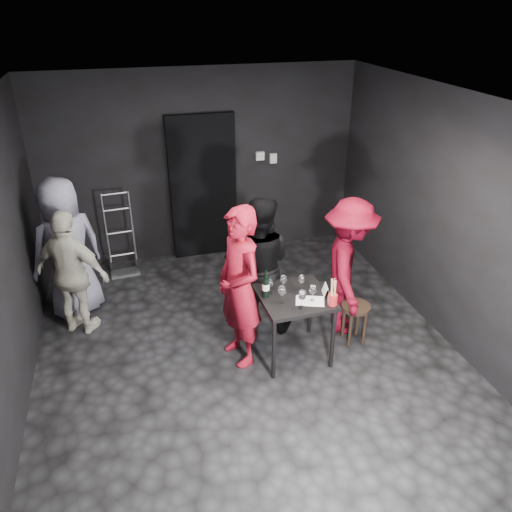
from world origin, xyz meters
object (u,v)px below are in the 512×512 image
object	(u,v)px
bystander_cream	(73,274)
wine_bottle	(266,287)
server_red	(239,275)
man_maroon	(349,263)
woman_black	(259,260)
hand_truck	(123,257)
bystander_grey	(65,238)
stool	(355,313)
tasting_table	(294,303)
breadstick_cup	(333,292)

from	to	relation	value
bystander_cream	wine_bottle	world-z (taller)	bystander_cream
server_red	man_maroon	world-z (taller)	server_red
woman_black	man_maroon	bearing A→B (deg)	179.12
hand_truck	bystander_grey	bearing A→B (deg)	-129.10
server_red	bystander_grey	xyz separation A→B (m)	(-1.74, 1.42, -0.03)
bystander_cream	bystander_grey	xyz separation A→B (m)	(-0.06, 0.44, 0.24)
stool	wine_bottle	distance (m)	1.16
server_red	wine_bottle	world-z (taller)	server_red
woman_black	tasting_table	bearing A→B (deg)	126.54
stool	bystander_cream	world-z (taller)	bystander_cream
server_red	wine_bottle	size ratio (longest dim) A/B	6.60
stool	bystander_grey	distance (m)	3.45
hand_truck	woman_black	xyz separation A→B (m)	(1.49, -1.78, 0.66)
hand_truck	tasting_table	size ratio (longest dim) A/B	1.57
server_red	bystander_cream	xyz separation A→B (m)	(-1.68, 0.99, -0.27)
tasting_table	server_red	size ratio (longest dim) A/B	0.37
wine_bottle	breadstick_cup	xyz separation A→B (m)	(0.61, -0.32, 0.02)
bystander_cream	breadstick_cup	xyz separation A→B (m)	(2.55, -1.34, 0.13)
tasting_table	stool	bearing A→B (deg)	3.13
woman_black	bystander_grey	size ratio (longest dim) A/B	0.88
tasting_table	server_red	xyz separation A→B (m)	(-0.56, 0.10, 0.37)
tasting_table	woman_black	world-z (taller)	woman_black
tasting_table	server_red	world-z (taller)	server_red
hand_truck	bystander_grey	size ratio (longest dim) A/B	0.59
woman_black	stool	bearing A→B (deg)	166.44
stool	bystander_grey	world-z (taller)	bystander_grey
tasting_table	woman_black	distance (m)	0.69
server_red	breadstick_cup	bearing A→B (deg)	52.14
man_maroon	bystander_cream	bearing A→B (deg)	95.00
bystander_grey	wine_bottle	xyz separation A→B (m)	(2.00, -1.46, -0.13)
stool	woman_black	world-z (taller)	woman_black
tasting_table	breadstick_cup	size ratio (longest dim) A/B	2.40
woman_black	bystander_grey	bearing A→B (deg)	-6.09
stool	bystander_cream	distance (m)	3.19
man_maroon	bystander_cream	distance (m)	3.08
bystander_grey	hand_truck	bearing A→B (deg)	-152.35
stool	wine_bottle	world-z (taller)	wine_bottle
woman_black	hand_truck	bearing A→B (deg)	-32.69
hand_truck	bystander_cream	world-z (taller)	bystander_cream
server_red	bystander_grey	bearing A→B (deg)	-145.09
tasting_table	bystander_grey	xyz separation A→B (m)	(-2.30, 1.52, 0.35)
man_maroon	tasting_table	bearing A→B (deg)	131.95
stool	bystander_grey	bearing A→B (deg)	154.06
man_maroon	wine_bottle	xyz separation A→B (m)	(-1.04, -0.24, -0.00)
stool	bystander_cream	size ratio (longest dim) A/B	0.31
tasting_table	bystander_grey	distance (m)	2.78
stool	man_maroon	bearing A→B (deg)	91.36
tasting_table	woman_black	size ratio (longest dim) A/B	0.43
wine_bottle	breadstick_cup	bearing A→B (deg)	-27.70
server_red	hand_truck	bearing A→B (deg)	-169.39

